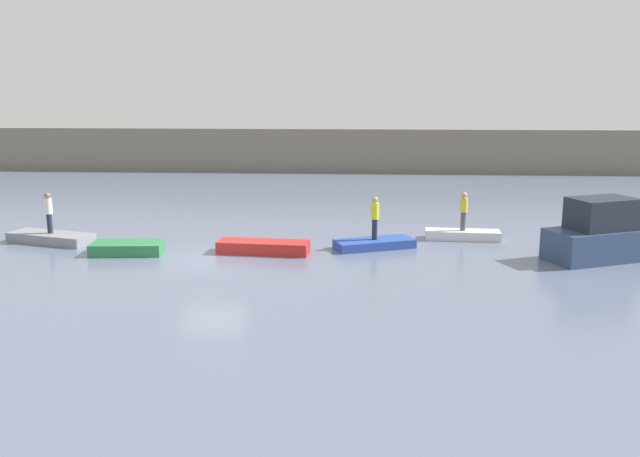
{
  "coord_description": "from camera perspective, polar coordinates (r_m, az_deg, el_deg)",
  "views": [
    {
      "loc": [
        5.59,
        -24.57,
        6.54
      ],
      "look_at": [
        4.07,
        1.37,
        0.95
      ],
      "focal_mm": 37.97,
      "sensor_mm": 36.0,
      "label": 1
    }
  ],
  "objects": [
    {
      "name": "rowboat_red",
      "position": [
        26.65,
        -4.79,
        -1.58
      ],
      "size": [
        3.66,
        1.38,
        0.49
      ],
      "primitive_type": "cube",
      "rotation": [
        0.0,
        0.0,
        -0.09
      ],
      "color": "red",
      "rests_on": "ground_plane"
    },
    {
      "name": "person_yellow_shirt",
      "position": [
        29.34,
        12.02,
        1.63
      ],
      "size": [
        0.32,
        0.32,
        1.66
      ],
      "color": "#4C4C56",
      "rests_on": "rowboat_white"
    },
    {
      "name": "rowboat_green",
      "position": [
        27.53,
        -15.93,
        -1.59
      ],
      "size": [
        2.84,
        1.51,
        0.46
      ],
      "primitive_type": "cube",
      "rotation": [
        0.0,
        0.0,
        0.08
      ],
      "color": "#2D7F47",
      "rests_on": "ground_plane"
    },
    {
      "name": "person_hiviz_shirt",
      "position": [
        27.24,
        4.65,
        1.08
      ],
      "size": [
        0.32,
        0.32,
        1.75
      ],
      "color": "#232838",
      "rests_on": "rowboat_blue"
    },
    {
      "name": "motorboat",
      "position": [
        27.96,
        23.48,
        -0.52
      ],
      "size": [
        5.94,
        3.87,
        2.37
      ],
      "color": "#33476B",
      "rests_on": "ground_plane"
    },
    {
      "name": "embankment_wall",
      "position": [
        51.38,
        -2.94,
        6.62
      ],
      "size": [
        80.0,
        1.2,
        3.23
      ],
      "primitive_type": "cube",
      "color": "gray",
      "rests_on": "ground_plane"
    },
    {
      "name": "rowboat_white",
      "position": [
        29.56,
        11.92,
        -0.52
      ],
      "size": [
        3.19,
        1.12,
        0.39
      ],
      "primitive_type": "cube",
      "rotation": [
        0.0,
        0.0,
        -0.05
      ],
      "color": "white",
      "rests_on": "ground_plane"
    },
    {
      "name": "rowboat_blue",
      "position": [
        27.48,
        4.61,
        -1.29
      ],
      "size": [
        3.42,
        2.29,
        0.36
      ],
      "primitive_type": "cube",
      "rotation": [
        0.0,
        0.0,
        0.37
      ],
      "color": "#2B4CAD",
      "rests_on": "ground_plane"
    },
    {
      "name": "person_white_shirt",
      "position": [
        30.3,
        -21.9,
        1.42
      ],
      "size": [
        0.32,
        0.32,
        1.72
      ],
      "color": "#232838",
      "rests_on": "rowboat_grey"
    },
    {
      "name": "rowboat_grey",
      "position": [
        30.52,
        -21.73,
        -0.73
      ],
      "size": [
        3.84,
        2.21,
        0.4
      ],
      "primitive_type": "cube",
      "rotation": [
        0.0,
        0.0,
        -0.28
      ],
      "color": "gray",
      "rests_on": "ground_plane"
    },
    {
      "name": "ground_plane",
      "position": [
        26.03,
        -9.18,
        -2.57
      ],
      "size": [
        120.0,
        120.0,
        0.0
      ],
      "primitive_type": "plane",
      "color": "slate"
    }
  ]
}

